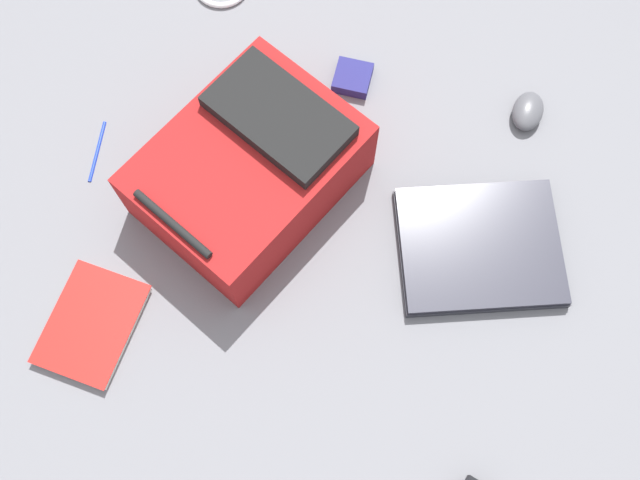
{
  "coord_description": "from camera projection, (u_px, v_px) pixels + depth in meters",
  "views": [
    {
      "loc": [
        -0.24,
        0.51,
        1.48
      ],
      "look_at": [
        -0.04,
        0.04,
        0.02
      ],
      "focal_mm": 41.28,
      "sensor_mm": 36.0,
      "label": 1
    }
  ],
  "objects": [
    {
      "name": "ground_plane",
      "position": [
        308.0,
        221.0,
        1.58
      ],
      "size": [
        3.61,
        3.61,
        0.0
      ],
      "primitive_type": "plane",
      "color": "slate"
    },
    {
      "name": "laptop",
      "position": [
        480.0,
        247.0,
        1.55
      ],
      "size": [
        0.43,
        0.4,
        0.03
      ],
      "color": "#24242C",
      "rests_on": "ground_plane"
    },
    {
      "name": "backpack",
      "position": [
        251.0,
        168.0,
        1.53
      ],
      "size": [
        0.45,
        0.52,
        0.2
      ],
      "color": "maroon",
      "rests_on": "ground_plane"
    },
    {
      "name": "book_blue",
      "position": [
        92.0,
        324.0,
        1.5
      ],
      "size": [
        0.18,
        0.24,
        0.02
      ],
      "color": "silver",
      "rests_on": "ground_plane"
    },
    {
      "name": "pen_black",
      "position": [
        97.0,
        151.0,
        1.64
      ],
      "size": [
        0.05,
        0.15,
        0.01
      ],
      "primitive_type": "cylinder",
      "rotation": [
        1.57,
        0.0,
        0.26
      ],
      "color": "#1933B2",
      "rests_on": "ground_plane"
    },
    {
      "name": "computer_mouse",
      "position": [
        528.0,
        111.0,
        1.65
      ],
      "size": [
        0.07,
        0.1,
        0.04
      ],
      "primitive_type": "ellipsoid",
      "rotation": [
        0.0,
        0.0,
        0.05
      ],
      "color": "#4C4C51",
      "rests_on": "ground_plane"
    },
    {
      "name": "earbud_pouch",
      "position": [
        353.0,
        78.0,
        1.69
      ],
      "size": [
        0.09,
        0.09,
        0.03
      ],
      "primitive_type": "cube",
      "rotation": [
        0.0,
        0.0,
        0.15
      ],
      "color": "navy",
      "rests_on": "ground_plane"
    }
  ]
}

